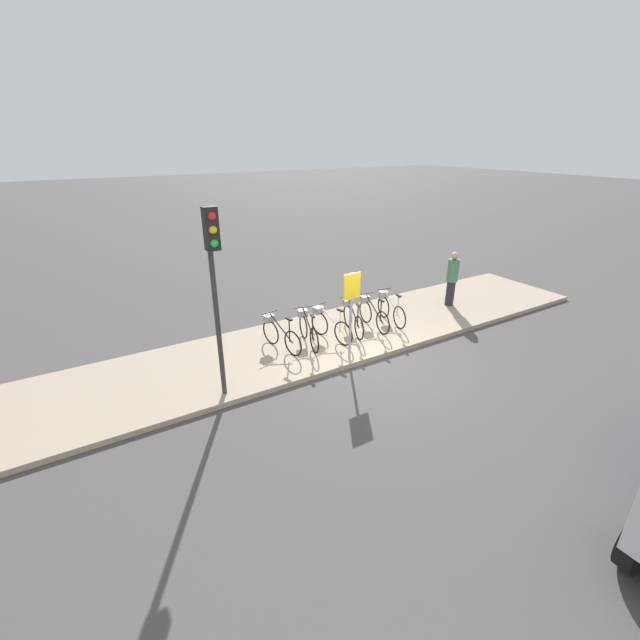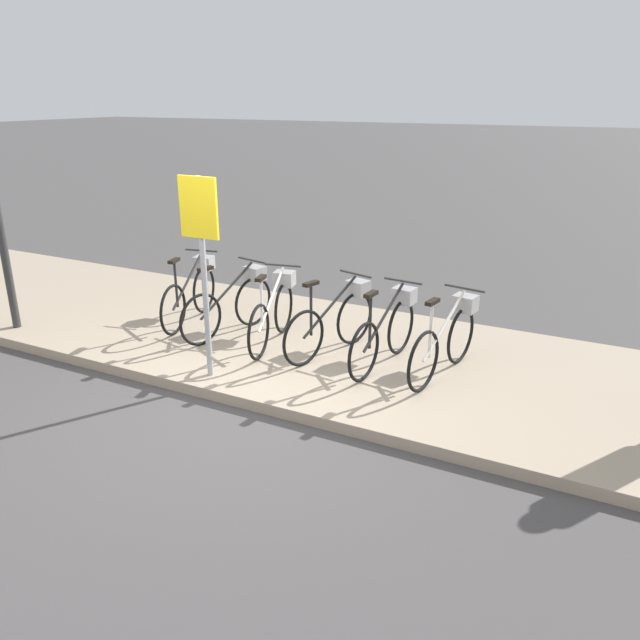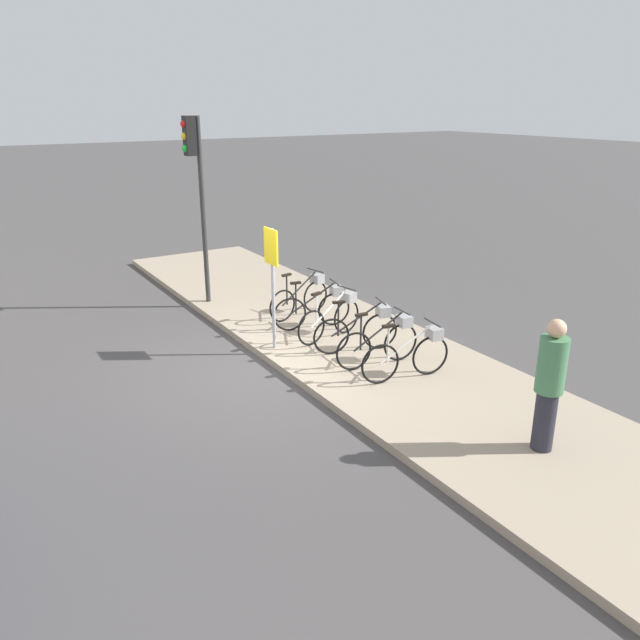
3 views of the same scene
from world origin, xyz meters
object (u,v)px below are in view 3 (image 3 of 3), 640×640
(pedestrian, at_px, (549,383))
(traffic_light, at_px, (195,172))
(parked_bicycle_4, at_px, (383,340))
(parked_bicycle_2, at_px, (333,315))
(parked_bicycle_5, at_px, (411,353))
(parked_bicycle_3, at_px, (361,328))
(sign_post, at_px, (272,268))
(parked_bicycle_0, at_px, (303,295))
(parked_bicycle_1, at_px, (317,306))

(pedestrian, height_order, traffic_light, traffic_light)
(parked_bicycle_4, xyz_separation_m, traffic_light, (-4.66, -1.21, 2.29))
(parked_bicycle_2, relative_size, parked_bicycle_5, 0.99)
(parked_bicycle_3, distance_m, sign_post, 1.81)
(pedestrian, bearing_deg, parked_bicycle_4, -178.54)
(traffic_light, bearing_deg, parked_bicycle_4, 14.60)
(parked_bicycle_0, xyz_separation_m, parked_bicycle_2, (1.35, -0.16, 0.00))
(parked_bicycle_0, bearing_deg, parked_bicycle_5, -1.61)
(parked_bicycle_2, distance_m, parked_bicycle_4, 1.43)
(parked_bicycle_2, relative_size, parked_bicycle_4, 0.99)
(parked_bicycle_0, height_order, traffic_light, traffic_light)
(parked_bicycle_2, bearing_deg, parked_bicycle_1, 176.64)
(parked_bicycle_0, height_order, parked_bicycle_4, same)
(traffic_light, bearing_deg, pedestrian, 9.43)
(parked_bicycle_0, distance_m, parked_bicycle_5, 3.44)
(traffic_light, height_order, sign_post, traffic_light)
(parked_bicycle_0, height_order, parked_bicycle_5, same)
(parked_bicycle_4, relative_size, parked_bicycle_5, 1.01)
(parked_bicycle_2, distance_m, parked_bicycle_5, 2.09)
(parked_bicycle_1, xyz_separation_m, parked_bicycle_3, (1.40, 0.02, 0.00))
(parked_bicycle_5, bearing_deg, parked_bicycle_2, -178.23)
(parked_bicycle_1, relative_size, parked_bicycle_3, 1.01)
(parked_bicycle_5, height_order, sign_post, sign_post)
(traffic_light, distance_m, sign_post, 3.35)
(parked_bicycle_4, bearing_deg, parked_bicycle_0, 177.12)
(parked_bicycle_5, relative_size, traffic_light, 0.40)
(pedestrian, bearing_deg, parked_bicycle_5, -179.15)
(parked_bicycle_3, distance_m, parked_bicycle_4, 0.65)
(parked_bicycle_2, bearing_deg, parked_bicycle_4, 0.87)
(parked_bicycle_1, height_order, parked_bicycle_4, same)
(parked_bicycle_4, relative_size, sign_post, 0.72)
(pedestrian, bearing_deg, traffic_light, -170.57)
(parked_bicycle_1, bearing_deg, pedestrian, 0.73)
(pedestrian, bearing_deg, parked_bicycle_1, -179.27)
(parked_bicycle_1, distance_m, pedestrian, 5.19)
(parked_bicycle_2, height_order, traffic_light, traffic_light)
(parked_bicycle_0, distance_m, parked_bicycle_3, 2.14)
(parked_bicycle_5, distance_m, traffic_light, 5.92)
(pedestrian, relative_size, sign_post, 0.81)
(traffic_light, xyz_separation_m, sign_post, (3.10, 0.05, -1.28))
(parked_bicycle_2, xyz_separation_m, pedestrian, (4.56, 0.10, 0.47))
(parked_bicycle_2, height_order, parked_bicycle_5, same)
(traffic_light, bearing_deg, parked_bicycle_0, 35.79)
(sign_post, bearing_deg, parked_bicycle_0, 133.14)
(parked_bicycle_1, height_order, traffic_light, traffic_light)
(pedestrian, distance_m, traffic_light, 8.10)
(parked_bicycle_0, xyz_separation_m, sign_post, (1.22, -1.31, 1.01))
(parked_bicycle_1, bearing_deg, parked_bicycle_3, 0.92)
(parked_bicycle_5, relative_size, pedestrian, 0.89)
(parked_bicycle_2, height_order, parked_bicycle_3, same)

